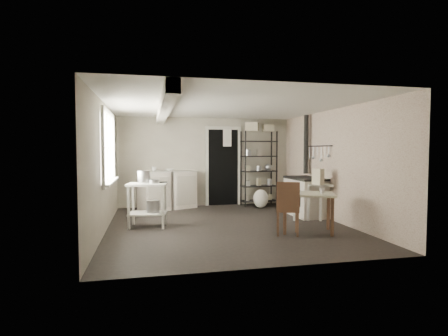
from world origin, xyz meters
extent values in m
plane|color=black|center=(0.00, 0.00, 0.00)|extent=(5.00, 5.00, 0.00)
plane|color=silver|center=(0.00, 0.00, 2.30)|extent=(5.00, 5.00, 0.00)
cube|color=#B3AC99|center=(0.00, 2.50, 1.15)|extent=(4.50, 0.02, 2.30)
cube|color=#B3AC99|center=(0.00, -2.50, 1.15)|extent=(4.50, 0.02, 2.30)
cube|color=#B3AC99|center=(-2.25, 0.00, 1.15)|extent=(0.02, 5.00, 2.30)
cube|color=#B3AC99|center=(2.25, 0.00, 1.15)|extent=(0.02, 5.00, 2.30)
cylinder|color=#B3B3B6|center=(-1.57, 0.26, 0.94)|extent=(0.29, 0.29, 0.26)
cylinder|color=#B3B3B6|center=(-1.39, 0.13, 0.85)|extent=(0.24, 0.24, 0.11)
cylinder|color=#B3B3B6|center=(-1.41, 0.13, 0.39)|extent=(0.27, 0.27, 0.26)
imported|color=silver|center=(-0.98, 2.10, 0.95)|extent=(0.33, 0.33, 0.07)
imported|color=silver|center=(-1.35, 2.13, 0.97)|extent=(0.17, 0.17, 0.11)
imported|color=silver|center=(1.10, 2.24, 1.37)|extent=(0.12, 0.12, 0.20)
cube|color=beige|center=(1.15, 2.15, 2.01)|extent=(0.40, 0.38, 0.22)
cube|color=beige|center=(1.58, 2.15, 1.99)|extent=(0.30, 0.28, 0.17)
cube|color=beige|center=(1.88, -0.06, 1.01)|extent=(0.20, 0.25, 0.32)
imported|color=silver|center=(1.49, -0.95, 0.81)|extent=(0.11, 0.11, 0.09)
ellipsoid|color=white|center=(1.28, 1.80, 0.24)|extent=(0.41, 0.36, 0.46)
cylinder|color=silver|center=(1.49, 0.14, 0.07)|extent=(0.14, 0.14, 0.14)
camera|label=1|loc=(-1.49, -6.55, 1.47)|focal=28.00mm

